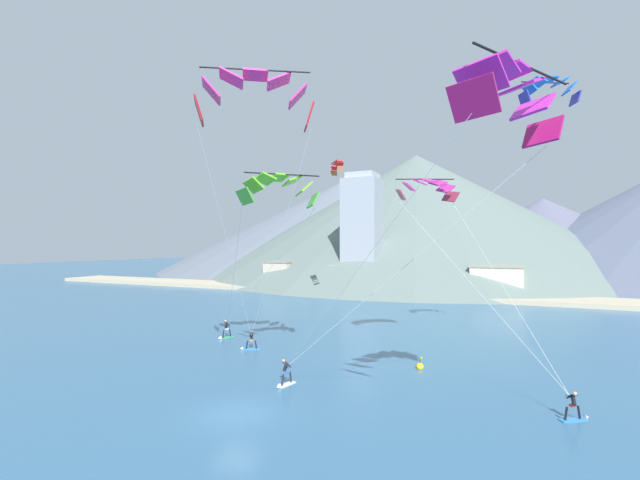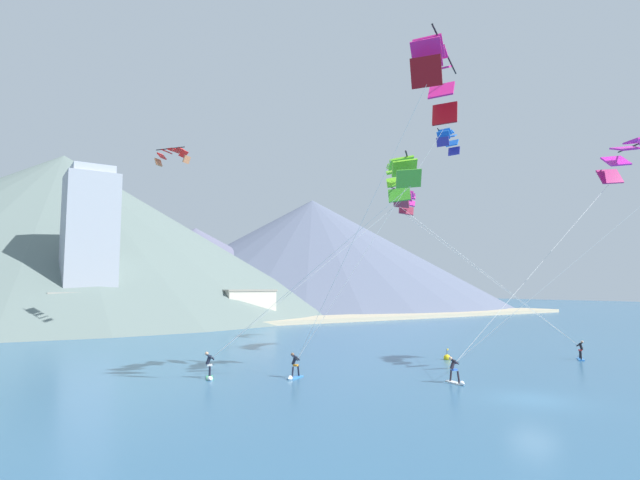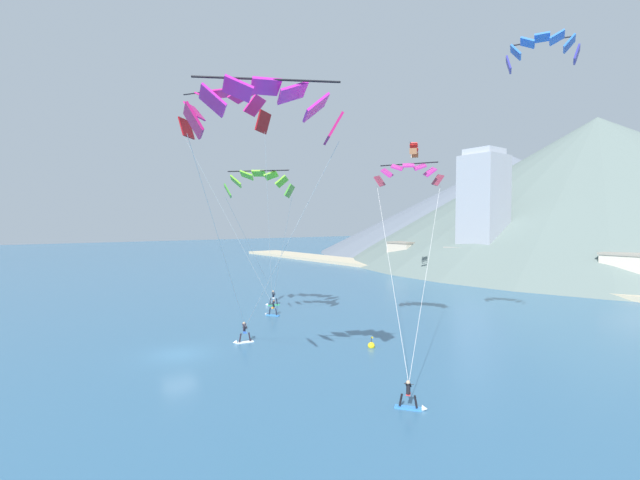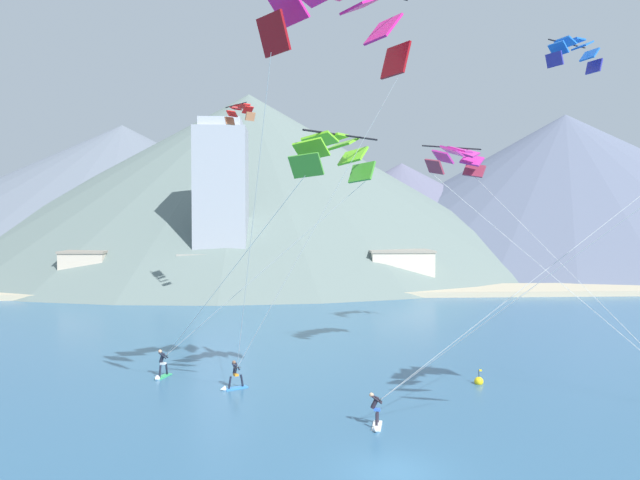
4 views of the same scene
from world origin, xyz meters
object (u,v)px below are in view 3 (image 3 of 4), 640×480
object	(u,v)px
kitesurfer_mid_center	(271,311)
parafoil_kite_distant_high_outer	(542,47)
parafoil_kite_far_left	(408,173)
kitesurfer_far_left	(413,401)
kitesurfer_near_lead	(272,300)
parafoil_kite_near_lead	(259,182)
race_marker_buoy	(371,346)
kitesurfer_near_trail	(242,336)
parafoil_kite_distant_low_drift	(414,148)
parafoil_kite_near_trail	(266,106)
parafoil_kite_mid_center	(224,109)

from	to	relation	value
kitesurfer_mid_center	parafoil_kite_distant_high_outer	distance (m)	33.65
parafoil_kite_far_left	kitesurfer_mid_center	bearing A→B (deg)	-162.57
kitesurfer_far_left	kitesurfer_near_lead	bearing A→B (deg)	163.62
parafoil_kite_far_left	parafoil_kite_near_lead	bearing A→B (deg)	-135.27
kitesurfer_near_lead	race_marker_buoy	distance (m)	19.97
kitesurfer_near_trail	parafoil_kite_distant_low_drift	bearing A→B (deg)	105.78
kitesurfer_near_lead	parafoil_kite_near_lead	size ratio (longest dim) A/B	0.14
kitesurfer_near_lead	race_marker_buoy	bearing A→B (deg)	-7.31
kitesurfer_mid_center	parafoil_kite_far_left	bearing A→B (deg)	17.43
kitesurfer_near_lead	kitesurfer_near_trail	world-z (taller)	kitesurfer_near_lead
kitesurfer_near_lead	parafoil_kite_distant_low_drift	xyz separation A→B (m)	(3.46, 21.34, 19.92)
kitesurfer_near_lead	race_marker_buoy	xyz separation A→B (m)	(19.81, -2.54, -0.42)
kitesurfer_far_left	parafoil_kite_near_lead	bearing A→B (deg)	176.32
parafoil_kite_distant_high_outer	parafoil_kite_far_left	bearing A→B (deg)	-160.60
kitesurfer_mid_center	race_marker_buoy	world-z (taller)	kitesurfer_mid_center
parafoil_kite_near_trail	parafoil_kite_distant_low_drift	bearing A→B (deg)	121.39
kitesurfer_mid_center	parafoil_kite_near_lead	size ratio (longest dim) A/B	0.13
kitesurfer_mid_center	parafoil_kite_mid_center	size ratio (longest dim) A/B	0.09
parafoil_kite_near_trail	parafoil_kite_mid_center	xyz separation A→B (m)	(-15.60, 4.96, 3.91)
kitesurfer_far_left	race_marker_buoy	size ratio (longest dim) A/B	1.63
kitesurfer_near_lead	parafoil_kite_far_left	distance (m)	23.96
parafoil_kite_near_lead	parafoil_kite_distant_high_outer	xyz separation A→B (m)	(18.65, 12.49, 8.82)
kitesurfer_near_lead	kitesurfer_far_left	xyz separation A→B (m)	(29.27, -8.60, -0.12)
parafoil_kite_mid_center	parafoil_kite_far_left	bearing A→B (deg)	53.39
parafoil_kite_mid_center	parafoil_kite_near_lead	bearing A→B (deg)	90.29
parafoil_kite_distant_high_outer	race_marker_buoy	distance (m)	25.26
kitesurfer_near_lead	parafoil_kite_near_trail	xyz separation A→B (m)	(26.02, -15.63, 15.03)
kitesurfer_near_trail	parafoil_kite_distant_high_outer	size ratio (longest dim) A/B	0.37
kitesurfer_far_left	race_marker_buoy	world-z (taller)	kitesurfer_far_left
parafoil_kite_distant_low_drift	race_marker_buoy	world-z (taller)	parafoil_kite_distant_low_drift
kitesurfer_mid_center	parafoil_kite_near_lead	xyz separation A→B (m)	(5.63, -4.51, 13.07)
kitesurfer_mid_center	parafoil_kite_distant_low_drift	world-z (taller)	parafoil_kite_distant_low_drift
kitesurfer_mid_center	parafoil_kite_near_lead	bearing A→B (deg)	-38.69
parafoil_kite_near_lead	parafoil_kite_near_trail	bearing A→B (deg)	-27.82
kitesurfer_mid_center	race_marker_buoy	xyz separation A→B (m)	(15.04, 0.34, -0.35)
kitesurfer_near_lead	kitesurfer_near_trail	distance (m)	15.96
kitesurfer_near_trail	parafoil_kite_far_left	world-z (taller)	parafoil_kite_far_left
parafoil_kite_near_lead	parafoil_kite_distant_low_drift	size ratio (longest dim) A/B	3.44
kitesurfer_near_trail	parafoil_kite_mid_center	bearing A→B (deg)	-164.12
kitesurfer_near_lead	parafoil_kite_mid_center	distance (m)	24.10
parafoil_kite_near_lead	parafoil_kite_distant_high_outer	world-z (taller)	parafoil_kite_distant_high_outer
kitesurfer_near_trail	parafoil_kite_distant_low_drift	size ratio (longest dim) A/B	0.47
kitesurfer_near_lead	parafoil_kite_distant_low_drift	world-z (taller)	parafoil_kite_distant_low_drift
parafoil_kite_near_lead	parafoil_kite_far_left	xyz separation A→B (m)	(9.28, 9.19, 0.57)
parafoil_kite_mid_center	race_marker_buoy	world-z (taller)	parafoil_kite_mid_center
race_marker_buoy	parafoil_kite_distant_low_drift	bearing A→B (deg)	124.38
parafoil_kite_distant_low_drift	race_marker_buoy	distance (m)	35.37
parafoil_kite_near_trail	parafoil_kite_far_left	distance (m)	18.61
kitesurfer_near_trail	parafoil_kite_near_trail	size ratio (longest dim) A/B	0.11
kitesurfer_near_trail	parafoil_kite_distant_low_drift	distance (m)	38.30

